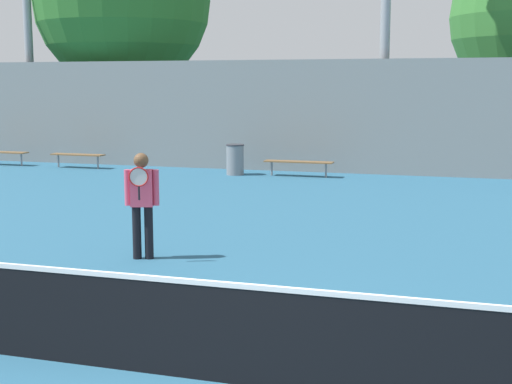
# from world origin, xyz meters

# --- Properties ---
(tennis_net) EXTENTS (12.20, 0.09, 0.99)m
(tennis_net) POSITION_xyz_m (0.00, 0.00, 0.50)
(tennis_net) COLOR black
(tennis_net) RESTS_ON ground_plane
(tennis_player) EXTENTS (0.53, 0.47, 1.72)m
(tennis_player) POSITION_xyz_m (-3.09, 4.19, 0.98)
(tennis_player) COLOR black
(tennis_player) RESTS_ON ground_plane
(bench_courtside_near) EXTENTS (2.13, 0.40, 0.47)m
(bench_courtside_near) POSITION_xyz_m (-3.10, 14.98, 0.43)
(bench_courtside_near) COLOR brown
(bench_courtside_near) RESTS_ON ground_plane
(bench_courtside_far) EXTENTS (1.87, 0.40, 0.47)m
(bench_courtside_far) POSITION_xyz_m (-13.67, 14.98, 0.43)
(bench_courtside_far) COLOR brown
(bench_courtside_far) RESTS_ON ground_plane
(bench_adjacent_court) EXTENTS (1.87, 0.40, 0.47)m
(bench_adjacent_court) POSITION_xyz_m (-10.71, 14.98, 0.43)
(bench_adjacent_court) COLOR brown
(bench_adjacent_court) RESTS_ON ground_plane
(light_pole_center_back) EXTENTS (0.90, 0.60, 9.40)m
(light_pole_center_back) POSITION_xyz_m (-13.72, 16.90, 5.28)
(light_pole_center_back) COLOR #939399
(light_pole_center_back) RESTS_ON ground_plane
(trash_bin) EXTENTS (0.56, 0.56, 0.95)m
(trash_bin) POSITION_xyz_m (-5.08, 14.81, 0.48)
(trash_bin) COLOR gray
(trash_bin) RESTS_ON ground_plane
(back_fence) EXTENTS (34.27, 0.06, 3.56)m
(back_fence) POSITION_xyz_m (0.00, 16.19, 1.78)
(back_fence) COLOR gray
(back_fence) RESTS_ON ground_plane
(tree_dark_dense) EXTENTS (6.70, 6.70, 9.26)m
(tree_dark_dense) POSITION_xyz_m (-11.06, 19.21, 5.90)
(tree_dark_dense) COLOR brown
(tree_dark_dense) RESTS_ON ground_plane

